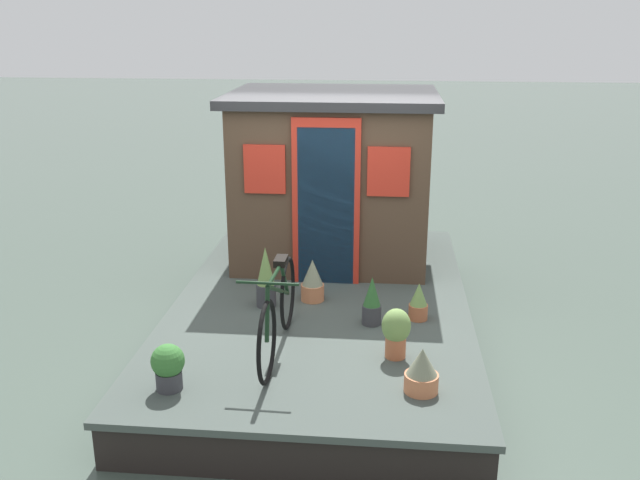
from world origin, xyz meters
name	(u,v)px	position (x,y,z in m)	size (l,w,h in m)	color
ground_plane	(322,337)	(0.00, 0.00, 0.00)	(60.00, 60.00, 0.00)	#47564C
houseboat_deck	(322,318)	(0.00, 0.00, 0.22)	(4.93, 2.99, 0.44)	#424C47
houseboat_cabin	(333,176)	(1.36, 0.00, 1.43)	(1.98, 2.36, 1.96)	#4C3828
bicycle	(278,311)	(-1.22, 0.26, 0.82)	(1.70, 0.50, 0.82)	black
potted_plant_sage	(372,302)	(-0.57, -0.53, 0.67)	(0.18, 0.18, 0.47)	#38383D
potted_plant_rosemary	(313,281)	(-0.05, 0.09, 0.65)	(0.24, 0.24, 0.44)	#C6754C
potted_plant_fern	(422,371)	(-1.78, -0.94, 0.61)	(0.27, 0.27, 0.37)	#C6754C
potted_plant_succulent	(168,366)	(-1.93, 1.02, 0.64)	(0.26, 0.26, 0.38)	#38383D
potted_plant_basil	(396,331)	(-1.22, -0.75, 0.68)	(0.25, 0.25, 0.44)	#B2603D
potted_plant_ivy	(266,278)	(-0.25, 0.54, 0.74)	(0.20, 0.20, 0.62)	#38383D
potted_plant_mint	(419,302)	(-0.42, -0.97, 0.62)	(0.19, 0.19, 0.37)	#B2603D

